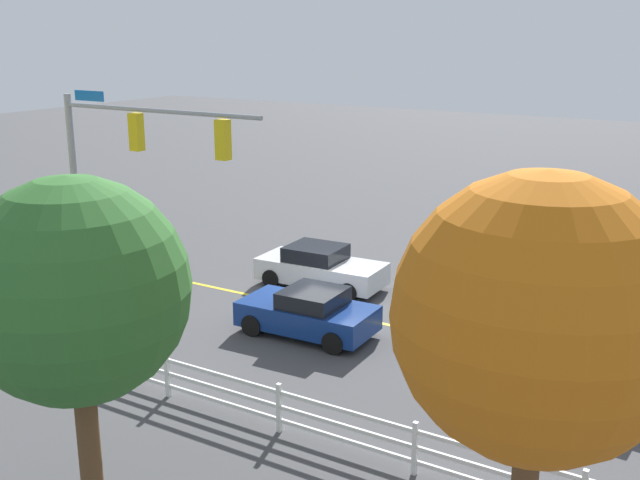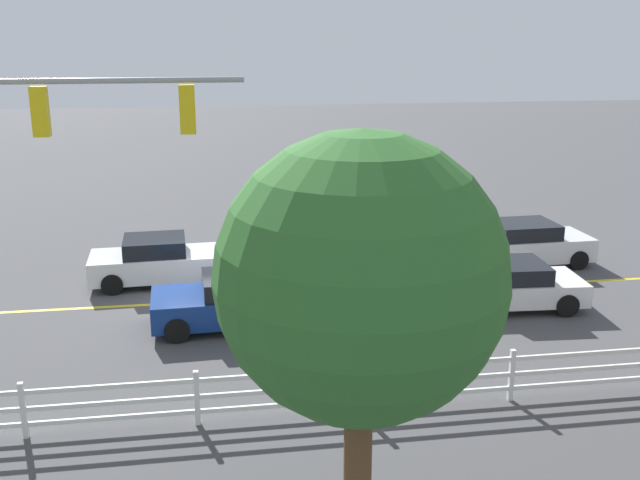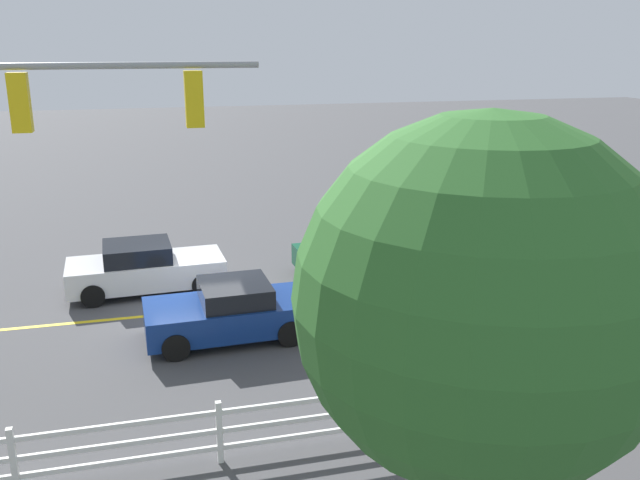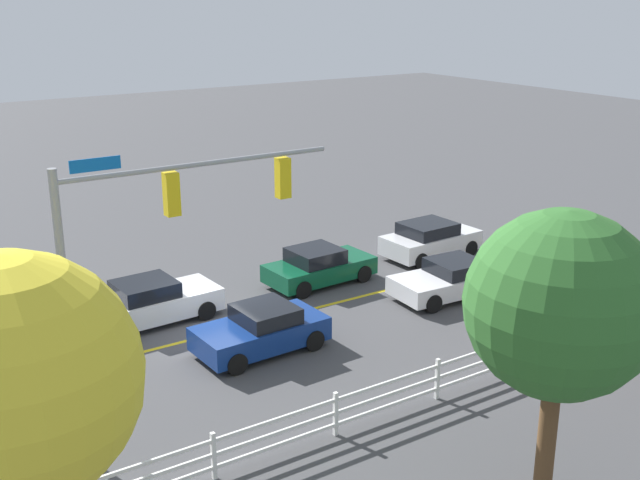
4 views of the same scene
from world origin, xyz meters
The scene contains 10 objects.
ground_plane centered at (0.00, 0.00, 0.00)m, with size 120.00×120.00×0.00m, color #444447.
lane_center_stripe centered at (-4.00, 0.00, 0.00)m, with size 28.00×0.16×0.01m, color gold.
signal_assembly centered at (3.72, 4.56, 4.88)m, with size 6.78×0.38×6.96m.
car_0 centered at (-0.56, 1.87, 0.67)m, with size 3.99×2.11×1.39m.
car_1 centered at (-5.11, -1.94, 0.66)m, with size 4.12×2.10×1.38m.
car_2 centered at (-8.33, 1.68, 0.63)m, with size 4.36×2.19×1.31m.
car_4 centered at (1.39, -1.97, 0.69)m, with size 4.45×2.11×1.45m.
white_rail_fence centered at (-3.00, 6.95, 0.60)m, with size 26.10×0.10×1.15m.
tree_1 centered at (-9.33, 10.33, 5.05)m, with size 3.75×3.75×6.96m.
tree_2 centered at (-2.04, 11.39, 4.41)m, with size 3.83×3.83×6.35m.
Camera 1 is at (-11.70, 19.49, 8.57)m, focal length 43.10 mm.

